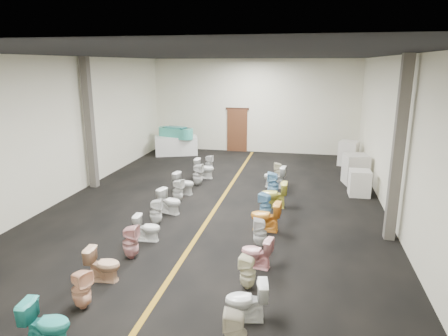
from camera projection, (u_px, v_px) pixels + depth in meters
The scene contains 40 objects.
floor at pixel (218, 205), 12.42m from camera, with size 16.00×16.00×0.00m, color black.
ceiling at pixel (217, 55), 11.28m from camera, with size 16.00×16.00×0.00m, color black.
wall_back at pixel (254, 106), 19.42m from camera, with size 10.00×10.00×0.00m, color silver.
wall_front at pixel (53, 258), 4.27m from camera, with size 10.00×10.00×0.00m, color silver.
wall_left at pixel (66, 128), 12.84m from camera, with size 16.00×16.00×0.00m, color silver.
wall_right at pixel (396, 140), 10.85m from camera, with size 16.00×16.00×0.00m, color silver.
aisle_stripe at pixel (218, 205), 12.42m from camera, with size 0.12×15.60×0.01m, color #956A15.
back_door at pixel (237, 130), 19.83m from camera, with size 1.00×0.10×2.10m, color #562D19.
door_frame at pixel (237, 109), 19.57m from camera, with size 1.15×0.08×0.10m, color #331C11.
column_left at pixel (90, 124), 13.74m from camera, with size 0.25×0.25×4.50m, color #59544C.
column_right at pixel (398, 151), 9.48m from camera, with size 0.25×0.25×4.50m, color #59544C.
display_table at pixel (176, 145), 19.26m from camera, with size 1.98×0.99×0.88m, color white.
bathtub at pixel (176, 132), 19.10m from camera, with size 1.81×1.00×0.55m.
appliance_crate_a at pixel (359, 183), 13.23m from camera, with size 0.67×0.67×0.86m, color silver.
appliance_crate_b at pixel (355, 169), 14.50m from camera, with size 0.79×0.79×1.08m, color beige.
appliance_crate_c at pixel (351, 165), 15.82m from camera, with size 0.68×0.68×0.77m, color silver.
appliance_crate_d at pixel (348, 153), 17.18m from camera, with size 0.74×0.74×1.05m, color silver.
toilet_left_0 at pixel (47, 323), 6.16m from camera, with size 0.42×0.74×0.75m, color teal.
toilet_left_1 at pixel (81, 289), 7.10m from camera, with size 0.34×0.34×0.75m, color #FEC19C.
toilet_left_2 at pixel (103, 264), 8.03m from camera, with size 0.39×0.69×0.70m, color #E5B28A.
toilet_left_3 at pixel (131, 242), 8.94m from camera, with size 0.35×0.36×0.78m, color #D59898.
toilet_left_4 at pixel (147, 228), 9.87m from camera, with size 0.37×0.65×0.66m, color white.
toilet_left_5 at pixel (156, 212), 10.82m from camera, with size 0.33×0.34×0.73m, color white.
toilet_left_6 at pixel (170, 201), 11.67m from camera, with size 0.40×0.71×0.72m, color white.
toilet_left_7 at pixel (178, 191), 12.61m from camera, with size 0.34×0.34×0.75m, color silver.
toilet_left_8 at pixel (184, 183), 13.42m from camera, with size 0.41×0.71×0.73m, color silver.
toilet_left_9 at pixel (198, 175), 14.34m from camera, with size 0.36×0.37×0.80m, color silver.
toilet_left_10 at pixel (204, 168), 15.28m from camera, with size 0.42×0.74×0.75m, color white.
toilet_left_11 at pixel (209, 164), 16.13m from camera, with size 0.31×0.32×0.69m, color silver.
toilet_right_0 at pixel (235, 334), 5.90m from camera, with size 0.35×0.35×0.77m, color beige.
toilet_right_1 at pixel (246, 300), 6.77m from camera, with size 0.41×0.72×0.74m, color white.
toilet_right_2 at pixel (248, 272), 7.74m from camera, with size 0.31×0.32×0.69m, color #F0EAC3.
toilet_right_3 at pixel (257, 252), 8.55m from camera, with size 0.39×0.68×0.70m, color #F8AAAF.
toilet_right_4 at pixel (260, 233), 9.51m from camera, with size 0.32×0.33×0.72m, color silver.
toilet_right_5 at pixel (266, 216), 10.43m from camera, with size 0.45×0.78×0.80m, color orange.
toilet_right_6 at pixel (266, 206), 11.29m from camera, with size 0.33×0.34×0.74m, color #6DA9D2.
toilet_right_7 at pixel (274, 194), 12.14m from camera, with size 0.45×0.79×0.81m, color #E3DC56.
toilet_right_8 at pixel (273, 184), 13.11m from camera, with size 0.38×0.38×0.83m, color #7FBAE4.
toilet_right_9 at pixel (275, 177), 14.09m from camera, with size 0.44×0.77×0.78m, color white.
toilet_right_10 at pixel (278, 171), 14.97m from camera, with size 0.31×0.31×0.68m, color #F4EECA.
Camera 1 is at (2.60, -11.43, 4.26)m, focal length 32.00 mm.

